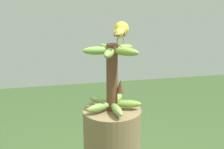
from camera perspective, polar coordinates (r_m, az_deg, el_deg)
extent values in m
cylinder|color=brown|center=(1.22, 0.00, -0.68)|extent=(0.05, 0.05, 0.30)
ellipsoid|color=olive|center=(1.23, -2.72, -6.73)|extent=(0.08, 0.13, 0.04)
ellipsoid|color=olive|center=(1.20, 1.00, -7.23)|extent=(0.13, 0.05, 0.04)
ellipsoid|color=olive|center=(1.26, 3.22, -6.04)|extent=(0.06, 0.13, 0.04)
ellipsoid|color=olive|center=(1.33, 0.99, -4.96)|extent=(0.12, 0.09, 0.04)
ellipsoid|color=#72934B|center=(1.30, -2.49, -5.34)|extent=(0.12, 0.11, 0.04)
ellipsoid|color=olive|center=(1.24, 2.18, 5.36)|extent=(0.09, 0.12, 0.04)
ellipsoid|color=olive|center=(1.25, -1.25, 5.49)|extent=(0.13, 0.06, 0.04)
ellipsoid|color=#74A143|center=(1.19, -3.08, 4.91)|extent=(0.05, 0.13, 0.04)
ellipsoid|color=#7B9749|center=(1.13, -0.62, 4.39)|extent=(0.13, 0.08, 0.04)
ellipsoid|color=olive|center=(1.16, 2.77, 4.70)|extent=(0.11, 0.12, 0.04)
cone|color=brown|center=(1.23, 1.75, -2.41)|extent=(0.04, 0.04, 0.06)
cone|color=#4C2D1E|center=(1.26, 0.11, 0.35)|extent=(0.04, 0.04, 0.06)
cylinder|color=#C68933|center=(1.21, 2.37, 6.95)|extent=(0.01, 0.01, 0.02)
cylinder|color=#C68933|center=(1.21, 1.09, 6.98)|extent=(0.00, 0.00, 0.02)
ellipsoid|color=gold|center=(1.20, 1.74, 8.56)|extent=(0.11, 0.08, 0.05)
ellipsoid|color=brown|center=(1.20, 2.80, 8.51)|extent=(0.08, 0.04, 0.03)
ellipsoid|color=brown|center=(1.20, 0.63, 8.55)|extent=(0.08, 0.04, 0.03)
cube|color=brown|center=(1.12, 1.27, 8.17)|extent=(0.07, 0.05, 0.01)
sphere|color=gold|center=(1.25, 2.00, 9.35)|extent=(0.06, 0.06, 0.06)
sphere|color=black|center=(1.26, 0.93, 9.64)|extent=(0.01, 0.01, 0.01)
cone|color=orange|center=(1.29, 2.20, 9.55)|extent=(0.04, 0.03, 0.02)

